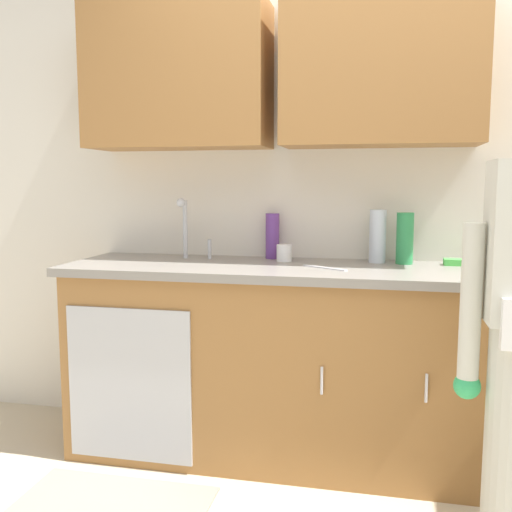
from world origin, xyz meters
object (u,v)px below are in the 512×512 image
(bottle_cleaner_spray, at_px, (378,236))
(cup_by_sink, at_px, (284,253))
(bottle_dish_liquid, at_px, (272,236))
(sink, at_px, (184,265))
(knife_on_counter, at_px, (325,268))
(sponge, at_px, (456,262))
(bottle_water_tall, at_px, (405,238))

(bottle_cleaner_spray, height_order, cup_by_sink, bottle_cleaner_spray)
(bottle_dish_liquid, height_order, cup_by_sink, bottle_dish_liquid)
(sink, distance_m, knife_on_counter, 0.71)
(bottle_dish_liquid, relative_size, sponge, 2.12)
(sink, height_order, bottle_dish_liquid, sink)
(sink, distance_m, bottle_dish_liquid, 0.48)
(sink, xyz_separation_m, bottle_cleaner_spray, (0.93, 0.19, 0.14))
(bottle_cleaner_spray, xyz_separation_m, knife_on_counter, (-0.23, -0.25, -0.13))
(knife_on_counter, distance_m, sponge, 0.64)
(bottle_water_tall, distance_m, bottle_dish_liquid, 0.66)
(sink, bearing_deg, bottle_water_tall, 8.86)
(sink, xyz_separation_m, bottle_water_tall, (1.06, 0.17, 0.14))
(sink, bearing_deg, bottle_dish_liquid, 29.58)
(knife_on_counter, relative_size, sponge, 2.18)
(bottle_water_tall, bearing_deg, bottle_cleaner_spray, 170.35)
(sink, bearing_deg, cup_by_sink, 15.57)
(sponge, bearing_deg, knife_on_counter, -158.70)
(bottle_water_tall, xyz_separation_m, knife_on_counter, (-0.36, -0.23, -0.12))
(bottle_cleaner_spray, distance_m, cup_by_sink, 0.46)
(sink, xyz_separation_m, sponge, (1.30, 0.17, 0.03))
(bottle_water_tall, xyz_separation_m, cup_by_sink, (-0.58, -0.03, -0.08))
(bottle_water_tall, height_order, cup_by_sink, bottle_water_tall)
(bottle_cleaner_spray, distance_m, bottle_water_tall, 0.13)
(bottle_water_tall, xyz_separation_m, sponge, (0.24, 0.00, -0.11))
(sink, relative_size, bottle_dish_liquid, 2.15)
(sink, relative_size, knife_on_counter, 2.08)
(bottle_water_tall, bearing_deg, bottle_dish_liquid, 174.51)
(cup_by_sink, distance_m, sponge, 0.82)
(bottle_water_tall, xyz_separation_m, bottle_dish_liquid, (-0.66, 0.06, -0.01))
(bottle_dish_liquid, distance_m, sponge, 0.91)
(sink, bearing_deg, knife_on_counter, -5.40)
(cup_by_sink, height_order, knife_on_counter, cup_by_sink)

